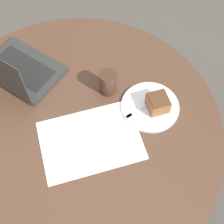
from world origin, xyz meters
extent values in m
plane|color=#4C4742|center=(0.00, 0.00, 0.00)|extent=(12.00, 12.00, 0.00)
cylinder|color=#4C3323|center=(0.00, 0.00, 0.01)|extent=(0.47, 0.47, 0.02)
cylinder|color=#4C3323|center=(0.00, 0.00, 0.38)|extent=(0.13, 0.13, 0.72)
cylinder|color=#4C3323|center=(0.00, 0.00, 0.75)|extent=(1.21, 1.21, 0.03)
cube|color=white|center=(0.04, -0.08, 0.77)|extent=(0.41, 0.31, 0.00)
cylinder|color=silver|center=(0.32, -0.04, 0.77)|extent=(0.24, 0.24, 0.01)
cube|color=brown|center=(0.35, -0.06, 0.81)|extent=(0.09, 0.09, 0.06)
cube|color=#4D311C|center=(0.35, -0.06, 0.84)|extent=(0.08, 0.08, 0.00)
cube|color=silver|center=(0.29, -0.04, 0.78)|extent=(0.17, 0.04, 0.00)
cube|color=silver|center=(0.22, -0.05, 0.78)|extent=(0.03, 0.03, 0.00)
cylinder|color=#3D2619|center=(0.20, 0.11, 0.82)|extent=(0.07, 0.07, 0.11)
cube|color=#2D2D2D|center=(-0.11, 0.35, 0.78)|extent=(0.37, 0.40, 0.02)
cube|color=black|center=(-0.11, 0.35, 0.79)|extent=(0.26, 0.30, 0.00)
camera|label=1|loc=(-0.07, -0.58, 1.88)|focal=50.00mm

